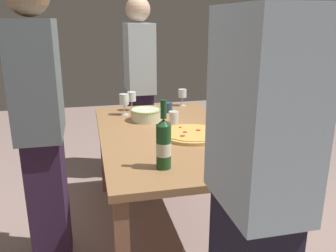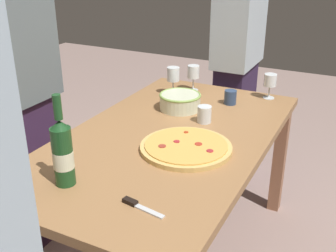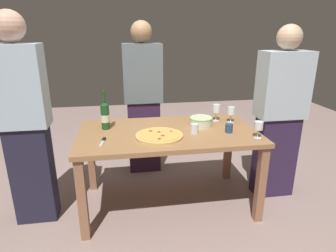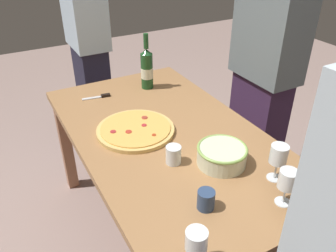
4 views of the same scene
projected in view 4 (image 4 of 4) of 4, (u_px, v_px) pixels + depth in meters
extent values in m
plane|color=gray|center=(168.00, 234.00, 2.18)|extent=(8.00, 8.00, 0.00)
cube|color=#9B6E44|center=(168.00, 137.00, 1.79)|extent=(1.60, 0.90, 0.04)
cube|color=#976548|center=(66.00, 145.00, 2.38)|extent=(0.07, 0.07, 0.71)
cube|color=#976548|center=(167.00, 118.00, 2.71)|extent=(0.07, 0.07, 0.71)
cylinder|color=#DCB263|center=(136.00, 130.00, 1.79)|extent=(0.40, 0.40, 0.02)
cylinder|color=#E9AA4E|center=(135.00, 128.00, 1.79)|extent=(0.36, 0.36, 0.01)
cylinder|color=#AE2B2E|center=(144.00, 125.00, 1.80)|extent=(0.03, 0.03, 0.00)
cylinder|color=#9C3828|center=(145.00, 118.00, 1.87)|extent=(0.03, 0.03, 0.00)
cylinder|color=#B03423|center=(129.00, 132.00, 1.75)|extent=(0.03, 0.03, 0.00)
cylinder|color=#A42B2D|center=(113.00, 132.00, 1.75)|extent=(0.03, 0.03, 0.00)
cylinder|color=#AD3919|center=(154.00, 135.00, 1.72)|extent=(0.02, 0.02, 0.00)
cylinder|color=beige|center=(222.00, 156.00, 1.55)|extent=(0.22, 0.22, 0.08)
torus|color=#8DB456|center=(222.00, 149.00, 1.53)|extent=(0.23, 0.23, 0.01)
cylinder|color=#1B4821|center=(147.00, 71.00, 2.20)|extent=(0.08, 0.08, 0.23)
cone|color=#1B4821|center=(146.00, 52.00, 2.13)|extent=(0.08, 0.08, 0.03)
cylinder|color=#1B4821|center=(146.00, 41.00, 2.10)|extent=(0.03, 0.03, 0.09)
cylinder|color=silver|center=(147.00, 73.00, 2.21)|extent=(0.08, 0.08, 0.07)
cylinder|color=white|center=(274.00, 178.00, 1.48)|extent=(0.07, 0.07, 0.00)
cylinder|color=white|center=(276.00, 170.00, 1.46)|extent=(0.01, 0.01, 0.08)
cylinder|color=white|center=(279.00, 154.00, 1.42)|extent=(0.07, 0.07, 0.08)
cylinder|color=maroon|center=(278.00, 159.00, 1.43)|extent=(0.06, 0.06, 0.03)
cylinder|color=white|center=(196.00, 240.00, 1.06)|extent=(0.07, 0.07, 0.07)
cylinder|color=maroon|center=(196.00, 246.00, 1.08)|extent=(0.06, 0.06, 0.02)
cylinder|color=white|center=(283.00, 202.00, 1.36)|extent=(0.06, 0.06, 0.00)
cylinder|color=white|center=(284.00, 194.00, 1.34)|extent=(0.01, 0.01, 0.08)
cylinder|color=white|center=(288.00, 179.00, 1.30)|extent=(0.07, 0.07, 0.08)
cylinder|color=maroon|center=(287.00, 185.00, 1.31)|extent=(0.06, 0.06, 0.02)
cylinder|color=navy|center=(206.00, 200.00, 1.31)|extent=(0.07, 0.07, 0.08)
cylinder|color=white|center=(173.00, 155.00, 1.56)|extent=(0.07, 0.07, 0.09)
cube|color=silver|center=(92.00, 98.00, 2.12)|extent=(0.04, 0.13, 0.01)
cube|color=black|center=(106.00, 95.00, 2.14)|extent=(0.03, 0.06, 0.02)
cube|color=#211F33|center=(95.00, 98.00, 2.82)|extent=(0.33, 0.20, 0.87)
cube|color=#AEC6D8|center=(83.00, 1.00, 2.42)|extent=(0.39, 0.24, 0.65)
cube|color=#321E3A|center=(255.00, 133.00, 2.39)|extent=(0.36, 0.20, 0.85)
cube|color=slate|center=(272.00, 26.00, 2.00)|extent=(0.43, 0.24, 0.64)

